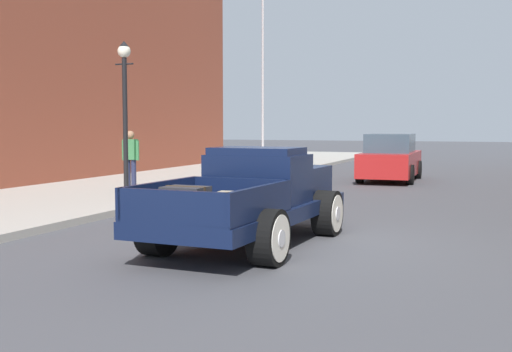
{
  "coord_description": "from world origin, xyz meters",
  "views": [
    {
      "loc": [
        3.15,
        -10.12,
        1.94
      ],
      "look_at": [
        -1.12,
        0.93,
        1.0
      ],
      "focal_mm": 44.63,
      "sensor_mm": 36.0,
      "label": 1
    }
  ],
  "objects": [
    {
      "name": "car_background_red",
      "position": [
        -0.47,
        12.32,
        0.77
      ],
      "size": [
        1.95,
        4.34,
        1.65
      ],
      "color": "#AD1E1E",
      "rests_on": "ground"
    },
    {
      "name": "street_lamp_near",
      "position": [
        -5.51,
        3.36,
        2.39
      ],
      "size": [
        0.5,
        0.32,
        3.85
      ],
      "color": "black",
      "rests_on": "sidewalk_left"
    },
    {
      "name": "hotrod_truck_navy",
      "position": [
        -0.64,
        -0.33,
        0.75
      ],
      "size": [
        2.34,
        5.0,
        1.58
      ],
      "color": "#0F1938",
      "rests_on": "ground"
    },
    {
      "name": "pedestrian_sidewalk_left",
      "position": [
        -6.33,
        4.87,
        1.09
      ],
      "size": [
        0.53,
        0.22,
        1.65
      ],
      "color": "#232847",
      "rests_on": "sidewalk_left"
    },
    {
      "name": "ground_plane",
      "position": [
        0.0,
        0.0,
        0.0
      ],
      "size": [
        140.0,
        140.0,
        0.0
      ],
      "primitive_type": "plane",
      "color": "#47474C"
    },
    {
      "name": "flagpole",
      "position": [
        -7.45,
        18.83,
        5.77
      ],
      "size": [
        1.74,
        0.16,
        9.16
      ],
      "color": "#B2B2B7",
      "rests_on": "sidewalk_left"
    }
  ]
}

